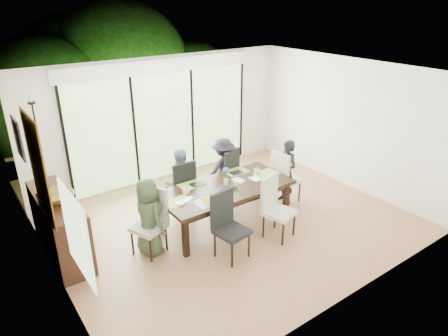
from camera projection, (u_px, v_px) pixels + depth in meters
floor at (232, 223)px, 7.32m from camera, size 6.00×5.00×0.01m
ceiling at (233, 73)px, 6.24m from camera, size 6.00×5.00×0.01m
wall_back at (163, 119)px, 8.65m from camera, size 6.00×0.02×2.70m
wall_front at (355, 215)px, 4.91m from camera, size 6.00×0.02×2.70m
wall_left at (47, 204)px, 5.17m from camera, size 0.02×5.00×2.70m
wall_right at (347, 123)px, 8.39m from camera, size 0.02×5.00×2.70m
glass_doors at (165, 127)px, 8.68m from camera, size 4.20×0.02×2.30m
blinds_header at (161, 66)px, 8.15m from camera, size 4.40×0.06×0.28m
mullion_a at (66, 146)px, 7.55m from camera, size 0.05×0.04×2.30m
mullion_b at (135, 133)px, 8.30m from camera, size 0.05×0.04×2.30m
mullion_c at (192, 121)px, 9.04m from camera, size 0.05×0.04×2.30m
mullion_d at (241, 111)px, 9.79m from camera, size 0.05×0.04×2.30m
side_window at (77, 234)px, 4.24m from camera, size 0.02×0.90×1.00m
deck at (150, 166)px, 9.87m from camera, size 6.00×1.80×0.10m
rail_top at (134, 134)px, 10.23m from camera, size 6.00×0.08×0.06m
foliage_left at (45, 102)px, 9.65m from camera, size 3.20×3.20×3.20m
foliage_mid at (120, 74)px, 11.13m from camera, size 4.00×4.00×4.00m
foliage_right at (191, 90)px, 11.71m from camera, size 2.80×2.80×2.80m
foliage_far at (77, 81)px, 11.19m from camera, size 3.60×3.60×3.60m
table_top at (225, 188)px, 6.99m from camera, size 2.40×1.10×0.06m
table_apron at (225, 193)px, 7.03m from camera, size 2.20×0.90×0.10m
table_leg_fl at (186, 237)px, 6.25m from camera, size 0.09×0.09×0.69m
table_leg_fr at (286, 199)px, 7.40m from camera, size 0.09×0.09×0.69m
table_leg_bl at (160, 215)px, 6.89m from camera, size 0.09×0.09×0.69m
table_leg_br at (256, 183)px, 8.04m from camera, size 0.09×0.09×0.69m
chair_left_end at (148, 223)px, 6.26m from camera, size 0.60×0.60×1.10m
chair_right_end at (287, 176)px, 7.86m from camera, size 0.49×0.49×1.10m
chair_far_left at (179, 186)px, 7.45m from camera, size 0.46×0.46×1.10m
chair_far_right at (223, 173)px, 7.99m from camera, size 0.58×0.58×1.10m
chair_near_left at (232, 227)px, 6.15m from camera, size 0.53×0.53×1.10m
chair_near_right at (280, 208)px, 6.68m from camera, size 0.57×0.57×1.10m
person_left_end at (149, 217)px, 6.23m from camera, size 0.47×0.65×1.29m
person_right_end at (286, 172)px, 7.81m from camera, size 0.43×0.63×1.29m
person_far_left at (180, 182)px, 7.40m from camera, size 0.60×0.38×1.29m
person_far_right at (223, 169)px, 7.94m from camera, size 0.61×0.39×1.29m
placemat_left at (178, 202)px, 6.47m from camera, size 0.44×0.32×0.01m
placemat_right at (266, 173)px, 7.49m from camera, size 0.44×0.32×0.01m
placemat_far_l at (191, 185)px, 7.04m from camera, size 0.44×0.32×0.01m
placemat_far_r at (236, 171)px, 7.57m from camera, size 0.44×0.32×0.01m
placemat_paper at (209, 202)px, 6.46m from camera, size 0.44×0.32×0.01m
tablet_far_l at (198, 184)px, 7.05m from camera, size 0.26×0.18×0.01m
tablet_far_r at (236, 173)px, 7.51m from camera, size 0.24×0.17×0.01m
papers at (258, 178)px, 7.32m from camera, size 0.30×0.22×0.00m
platter_base at (209, 201)px, 6.46m from camera, size 0.26×0.26×0.02m
platter_snacks at (209, 200)px, 6.45m from camera, size 0.20×0.20×0.01m
vase at (226, 182)px, 7.02m from camera, size 0.08×0.08×0.12m
hyacinth_stems at (226, 176)px, 6.97m from camera, size 0.04×0.04×0.16m
hyacinth_blooms at (226, 170)px, 6.93m from camera, size 0.11×0.11×0.11m
laptop at (186, 202)px, 6.45m from camera, size 0.38×0.30×0.03m
cup_a at (186, 192)px, 6.70m from camera, size 0.15×0.15×0.10m
cup_b at (236, 184)px, 6.97m from camera, size 0.14×0.14×0.09m
cup_c at (257, 171)px, 7.46m from camera, size 0.17×0.17×0.10m
book at (235, 182)px, 7.15m from camera, size 0.18×0.24×0.02m
sideboard at (60, 226)px, 6.26m from camera, size 0.50×1.77×1.00m
bowl at (56, 197)px, 5.96m from camera, size 0.53×0.53×0.13m
candlestick_base at (48, 188)px, 6.31m from camera, size 0.11×0.11×0.04m
candlestick_shaft at (40, 147)px, 6.03m from camera, size 0.03×0.03×1.38m
candlestick_pan at (32, 103)px, 5.76m from camera, size 0.11×0.11×0.03m
candle at (31, 98)px, 5.73m from camera, size 0.04×0.04×0.11m
tapestry at (38, 168)px, 5.35m from camera, size 0.02×1.00×1.50m
art_frame at (18, 138)px, 6.30m from camera, size 0.03×0.55×0.65m
art_canvas at (19, 138)px, 6.31m from camera, size 0.01×0.45×0.55m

